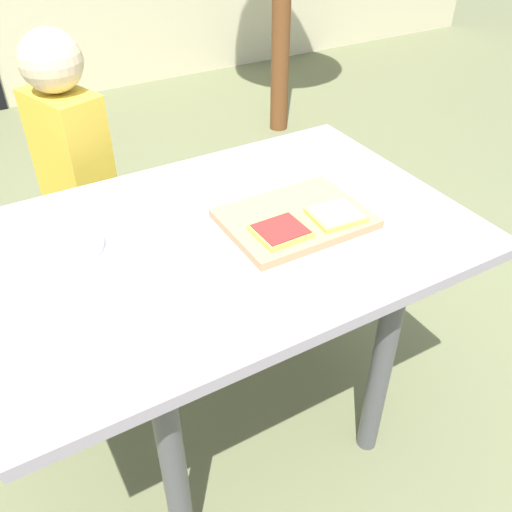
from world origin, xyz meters
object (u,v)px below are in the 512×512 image
(pizza_slice_near_right, at_px, (336,215))
(dining_table, at_px, (227,264))
(plate_white_left, at_px, (52,248))
(child_left, at_px, (76,176))
(plate_white_right, at_px, (295,173))
(cutting_board, at_px, (295,218))
(pizza_slice_near_left, at_px, (281,231))

(pizza_slice_near_right, bearing_deg, dining_table, 157.29)
(plate_white_left, height_order, child_left, child_left)
(plate_white_left, relative_size, plate_white_right, 1.00)
(dining_table, relative_size, child_left, 1.11)
(plate_white_left, bearing_deg, cutting_board, -18.28)
(cutting_board, distance_m, child_left, 0.77)
(child_left, bearing_deg, dining_table, -71.12)
(pizza_slice_near_right, bearing_deg, cutting_board, 143.87)
(child_left, bearing_deg, pizza_slice_near_left, -66.78)
(cutting_board, bearing_deg, child_left, 119.84)
(cutting_board, height_order, child_left, child_left)
(plate_white_right, relative_size, child_left, 0.23)
(pizza_slice_near_left, bearing_deg, child_left, 113.22)
(pizza_slice_near_right, xyz_separation_m, plate_white_left, (-0.63, 0.24, -0.02))
(cutting_board, xyz_separation_m, child_left, (-0.38, 0.66, -0.09))
(dining_table, bearing_deg, cutting_board, -15.21)
(dining_table, height_order, child_left, child_left)
(cutting_board, relative_size, pizza_slice_near_right, 2.69)
(dining_table, height_order, pizza_slice_near_right, pizza_slice_near_right)
(dining_table, distance_m, cutting_board, 0.21)
(dining_table, relative_size, plate_white_right, 4.92)
(pizza_slice_near_right, distance_m, plate_white_right, 0.27)
(pizza_slice_near_left, height_order, pizza_slice_near_right, same)
(dining_table, distance_m, pizza_slice_near_right, 0.30)
(cutting_board, relative_size, child_left, 0.33)
(cutting_board, bearing_deg, plate_white_left, 161.72)
(pizza_slice_near_left, bearing_deg, dining_table, 134.49)
(pizza_slice_near_left, distance_m, child_left, 0.78)
(dining_table, height_order, plate_white_left, plate_white_left)
(cutting_board, relative_size, plate_white_right, 1.45)
(pizza_slice_near_right, relative_size, plate_white_right, 0.54)
(child_left, bearing_deg, plate_white_right, -41.70)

